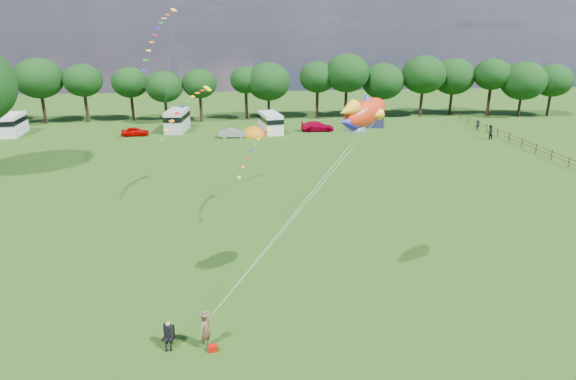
{
  "coord_description": "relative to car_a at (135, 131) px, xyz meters",
  "views": [
    {
      "loc": [
        -3.1,
        -22.48,
        14.55
      ],
      "look_at": [
        0.0,
        8.0,
        4.0
      ],
      "focal_mm": 30.0,
      "sensor_mm": 36.0,
      "label": 1
    }
  ],
  "objects": [
    {
      "name": "walker_a",
      "position": [
        47.65,
        -6.84,
        0.34
      ],
      "size": [
        1.07,
        0.85,
        1.92
      ],
      "primitive_type": "imported",
      "rotation": [
        0.0,
        0.0,
        3.47
      ],
      "color": "black",
      "rests_on": "ground"
    },
    {
      "name": "tree_line",
      "position": [
        22.8,
        10.42,
        5.73
      ],
      "size": [
        102.98,
        10.98,
        10.27
      ],
      "color": "black",
      "rests_on": "ground"
    },
    {
      "name": "camp_chair",
      "position": [
        10.72,
        -47.24,
        0.19
      ],
      "size": [
        0.69,
        0.71,
        1.36
      ],
      "rotation": [
        0.0,
        0.0,
        -0.34
      ],
      "color": "#99999E",
      "rests_on": "ground"
    },
    {
      "name": "tent_orange",
      "position": [
        16.2,
        -1.64,
        -0.6
      ],
      "size": [
        3.38,
        3.7,
        2.64
      ],
      "color": "#CB6B0B",
      "rests_on": "ground"
    },
    {
      "name": "car_c",
      "position": [
        25.53,
        0.62,
        0.07
      ],
      "size": [
        4.66,
        2.08,
        1.38
      ],
      "primitive_type": "imported",
      "rotation": [
        0.0,
        0.0,
        1.54
      ],
      "color": "#A00020",
      "rests_on": "ground"
    },
    {
      "name": "fence",
      "position": [
        49.5,
        -10.07,
        0.08
      ],
      "size": [
        0.12,
        33.12,
        1.2
      ],
      "color": "#472D19",
      "rests_on": "ground"
    },
    {
      "name": "walker_b",
      "position": [
        48.81,
        -1.12,
        0.12
      ],
      "size": [
        1.05,
        0.85,
        1.48
      ],
      "primitive_type": "imported",
      "rotation": [
        0.0,
        0.0,
        3.64
      ],
      "color": "black",
      "rests_on": "ground"
    },
    {
      "name": "kite_flyer",
      "position": [
        12.49,
        -47.5,
        0.28
      ],
      "size": [
        0.74,
        0.78,
        1.79
      ],
      "primitive_type": "imported",
      "rotation": [
        0.0,
        0.0,
        0.92
      ],
      "color": "brown",
      "rests_on": "ground"
    },
    {
      "name": "streamer_kite_a",
      "position": [
        6.99,
        -16.44,
        13.52
      ],
      "size": [
        3.29,
        5.51,
        5.74
      ],
      "rotation": [
        0.0,
        0.0,
        0.7
      ],
      "color": "gold",
      "rests_on": "ground"
    },
    {
      "name": "tent_greyblue",
      "position": [
        31.08,
        0.54,
        -0.6
      ],
      "size": [
        3.2,
        3.5,
        2.38
      ],
      "color": "slate",
      "rests_on": "ground"
    },
    {
      "name": "ground_plane",
      "position": [
        17.5,
        -44.57,
        -0.62
      ],
      "size": [
        180.0,
        180.0,
        0.0
      ],
      "primitive_type": "plane",
      "color": "black",
      "rests_on": "ground"
    },
    {
      "name": "streamer_kite_c",
      "position": [
        15.71,
        -31.28,
        5.32
      ],
      "size": [
        2.99,
        4.9,
        2.77
      ],
      "rotation": [
        0.0,
        0.0,
        1.17
      ],
      "color": "yellow",
      "rests_on": "ground"
    },
    {
      "name": "campervan_a",
      "position": [
        -17.08,
        2.61,
        0.9
      ],
      "size": [
        2.91,
        5.95,
        2.83
      ],
      "rotation": [
        0.0,
        0.0,
        1.65
      ],
      "color": "silver",
      "rests_on": "ground"
    },
    {
      "name": "campervan_b",
      "position": [
        5.44,
        2.96,
        0.99
      ],
      "size": [
        3.2,
        6.33,
        2.99
      ],
      "rotation": [
        0.0,
        0.0,
        1.47
      ],
      "color": "#B7B8BA",
      "rests_on": "ground"
    },
    {
      "name": "awning_navy",
      "position": [
        34.28,
        2.73,
        0.26
      ],
      "size": [
        2.91,
        2.41,
        1.75
      ],
      "primitive_type": "cube",
      "rotation": [
        0.0,
        0.0,
        -0.05
      ],
      "color": "#1B1E39",
      "rests_on": "ground"
    },
    {
      "name": "campervan_c",
      "position": [
        18.77,
        0.5,
        0.86
      ],
      "size": [
        3.39,
        5.95,
        2.75
      ],
      "rotation": [
        0.0,
        0.0,
        1.76
      ],
      "color": "silver",
      "rests_on": "ground"
    },
    {
      "name": "streamer_kite_b",
      "position": [
        10.21,
        -26.03,
        7.61
      ],
      "size": [
        4.25,
        4.76,
        3.82
      ],
      "rotation": [
        0.0,
        0.0,
        1.1
      ],
      "color": "#F4FC05",
      "rests_on": "ground"
    },
    {
      "name": "kite_bag",
      "position": [
        12.81,
        -47.86,
        -0.47
      ],
      "size": [
        0.45,
        0.32,
        0.3
      ],
      "primitive_type": "cube",
      "rotation": [
        0.0,
        0.0,
        0.08
      ],
      "color": "#B50B05",
      "rests_on": "ground"
    },
    {
      "name": "car_a",
      "position": [
        0.0,
        0.0,
        0.0
      ],
      "size": [
        3.83,
        1.76,
        1.24
      ],
      "primitive_type": "imported",
      "rotation": [
        0.0,
        0.0,
        1.65
      ],
      "color": "#BB0300",
      "rests_on": "ground"
    },
    {
      "name": "car_b",
      "position": [
        13.43,
        -2.36,
        0.01
      ],
      "size": [
        3.57,
        1.34,
        1.26
      ],
      "primitive_type": "imported",
      "rotation": [
        0.0,
        0.0,
        1.57
      ],
      "color": "#94959C",
      "rests_on": "ground"
    },
    {
      "name": "fish_kite",
      "position": [
        20.42,
        -43.92,
        9.8
      ],
      "size": [
        3.44,
        3.02,
        1.95
      ],
      "rotation": [
        0.0,
        -0.21,
        0.67
      ],
      "color": "red",
      "rests_on": "ground"
    }
  ]
}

